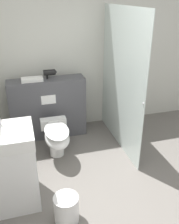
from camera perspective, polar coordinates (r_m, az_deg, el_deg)
ground_plane at (r=2.93m, az=7.07°, el=-22.18°), size 12.00×12.00×0.00m
wall_back at (r=4.15m, az=-3.71°, el=12.84°), size 8.00×0.06×2.50m
partition_panel at (r=4.06m, az=-9.43°, el=0.84°), size 1.19×0.32×0.97m
shower_glass at (r=3.64m, az=7.15°, el=6.94°), size 0.04×1.52×2.02m
toilet at (r=3.57m, az=-7.55°, el=-5.62°), size 0.38×0.68×0.48m
sink_vanity at (r=2.89m, az=-18.53°, el=-12.10°), size 0.65×0.53×1.06m
hair_drier at (r=3.88m, az=-9.05°, el=8.90°), size 0.21×0.09×0.14m
folded_towel at (r=3.83m, az=-13.00°, el=7.27°), size 0.32×0.16×0.05m
waste_bin at (r=2.77m, az=-5.30°, el=-21.12°), size 0.26×0.26×0.30m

